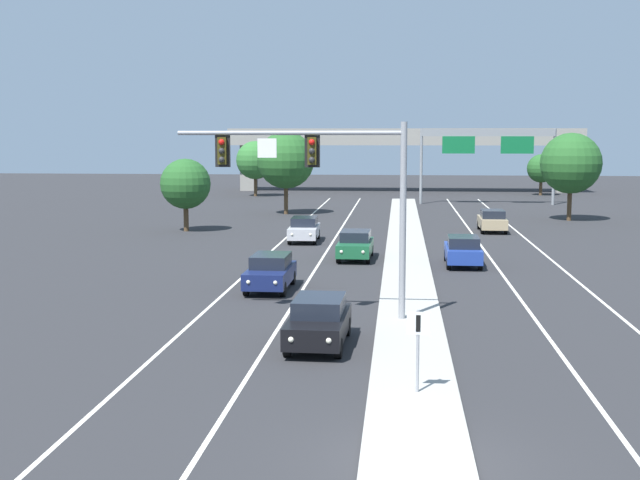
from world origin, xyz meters
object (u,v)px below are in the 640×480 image
object	(u,v)px
car_oncoming_black	(319,321)
car_oncoming_navy	(270,272)
median_sign_post	(418,339)
car_oncoming_silver	(304,229)
tree_far_right_c	(541,169)
car_receding_tan	(492,220)
overhead_signal_mast	(328,176)
car_receding_blue	(463,250)
tree_far_left_c	(255,160)
car_oncoming_green	(355,245)
tree_far_left_b	(185,184)
tree_far_left_a	(286,160)
tree_far_right_b	(571,163)
highway_sign_gantry	(488,142)

from	to	relation	value
car_oncoming_black	car_oncoming_navy	distance (m)	10.32
median_sign_post	car_oncoming_navy	bearing A→B (deg)	112.34
car_oncoming_silver	tree_far_right_c	xyz separation A→B (m)	(22.25, 44.76, 2.24)
car_receding_tan	overhead_signal_mast	bearing A→B (deg)	-106.94
car_oncoming_black	car_receding_blue	size ratio (longest dim) A/B	1.00
car_oncoming_black	car_receding_tan	bearing A→B (deg)	74.82
car_oncoming_black	tree_far_left_c	bearing A→B (deg)	101.42
car_oncoming_green	tree_far_left_b	distance (m)	18.25
car_oncoming_silver	car_receding_blue	xyz separation A→B (m)	(9.51, -9.34, 0.00)
tree_far_right_c	car_oncoming_navy	bearing A→B (deg)	-109.38
overhead_signal_mast	car_oncoming_navy	xyz separation A→B (m)	(-3.11, 6.13, -4.56)
median_sign_post	car_receding_blue	bearing A→B (deg)	82.96
tree_far_left_b	tree_far_left_a	bearing A→B (deg)	68.72
car_receding_blue	tree_far_left_a	world-z (taller)	tree_far_left_a
tree_far_right_b	tree_far_left_c	size ratio (longest dim) A/B	1.14
tree_far_right_b	tree_far_left_c	world-z (taller)	tree_far_right_b
tree_far_left_a	tree_far_right_c	distance (m)	36.65
car_receding_tan	tree_far_right_b	distance (m)	11.80
median_sign_post	tree_far_left_b	world-z (taller)	tree_far_left_b
tree_far_left_b	tree_far_left_c	xyz separation A→B (m)	(-0.95, 35.09, 0.66)
car_oncoming_green	car_receding_tan	world-z (taller)	same
car_receding_blue	car_oncoming_silver	bearing A→B (deg)	135.51
car_oncoming_navy	car_oncoming_green	distance (m)	10.26
highway_sign_gantry	tree_far_left_a	xyz separation A→B (m)	(-18.50, -12.18, -1.46)
tree_far_left_a	car_oncoming_navy	bearing A→B (deg)	-83.44
highway_sign_gantry	tree_far_right_b	distance (m)	16.51
car_receding_blue	tree_far_left_b	bearing A→B (deg)	142.11
car_oncoming_silver	car_receding_blue	bearing A→B (deg)	-44.49
car_oncoming_green	tree_far_right_c	bearing A→B (deg)	70.50
tree_far_left_a	tree_far_right_c	bearing A→B (deg)	44.78
car_oncoming_navy	highway_sign_gantry	xyz separation A→B (m)	(14.33, 48.43, 5.34)
overhead_signal_mast	car_oncoming_navy	distance (m)	8.25
car_oncoming_silver	highway_sign_gantry	distance (m)	34.88
tree_far_right_c	tree_far_right_b	bearing A→B (deg)	-94.79
overhead_signal_mast	car_receding_blue	world-z (taller)	overhead_signal_mast
car_receding_blue	car_receding_tan	world-z (taller)	same
car_oncoming_navy	tree_far_left_a	xyz separation A→B (m)	(-4.17, 36.25, 3.88)
tree_far_right_b	median_sign_post	bearing A→B (deg)	-105.33
car_oncoming_navy	tree_far_left_b	world-z (taller)	tree_far_left_b
car_oncoming_green	overhead_signal_mast	bearing A→B (deg)	-90.66
highway_sign_gantry	car_receding_tan	bearing A→B (deg)	-94.73
overhead_signal_mast	car_oncoming_navy	world-z (taller)	overhead_signal_mast
car_receding_blue	tree_far_left_b	xyz separation A→B (m)	(-18.63, 14.49, 2.57)
tree_far_left_a	tree_far_right_b	xyz separation A→B (m)	(23.54, -3.47, -0.09)
car_oncoming_black	car_receding_blue	world-z (taller)	same
car_oncoming_black	car_oncoming_navy	world-z (taller)	same
car_oncoming_green	tree_far_left_b	bearing A→B (deg)	135.27
car_oncoming_navy	car_oncoming_green	world-z (taller)	same
overhead_signal_mast	car_oncoming_silver	distance (m)	24.11
car_oncoming_navy	car_receding_blue	xyz separation A→B (m)	(9.08, 7.94, 0.00)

